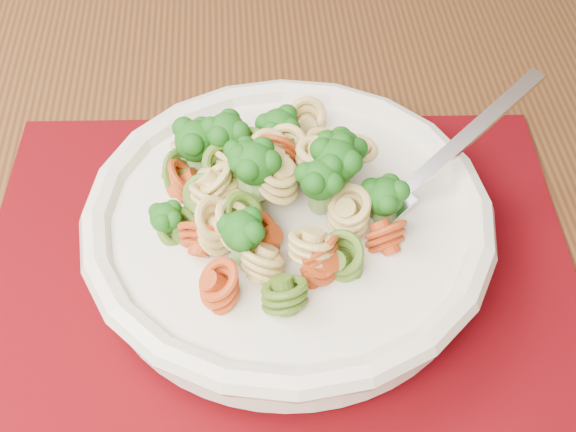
# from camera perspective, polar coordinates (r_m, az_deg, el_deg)

# --- Properties ---
(dining_table) EXTENTS (1.49, 1.21, 0.76)m
(dining_table) POSITION_cam_1_polar(r_m,az_deg,el_deg) (0.72, 2.04, -0.58)
(dining_table) COLOR #543617
(dining_table) RESTS_ON ground
(placemat) EXTENTS (0.47, 0.41, 0.00)m
(placemat) POSITION_cam_1_polar(r_m,az_deg,el_deg) (0.54, -0.68, -4.03)
(placemat) COLOR #51030C
(placemat) RESTS_ON dining_table
(pasta_bowl) EXTENTS (0.27, 0.27, 0.05)m
(pasta_bowl) POSITION_cam_1_polar(r_m,az_deg,el_deg) (0.52, -0.00, -0.70)
(pasta_bowl) COLOR white
(pasta_bowl) RESTS_ON placemat
(pasta_broccoli_heap) EXTENTS (0.23, 0.23, 0.06)m
(pasta_broccoli_heap) POSITION_cam_1_polar(r_m,az_deg,el_deg) (0.51, -0.00, 0.45)
(pasta_broccoli_heap) COLOR #DAB66C
(pasta_broccoli_heap) RESTS_ON pasta_bowl
(fork) EXTENTS (0.13, 0.16, 0.08)m
(fork) POSITION_cam_1_polar(r_m,az_deg,el_deg) (0.52, 7.39, 0.89)
(fork) COLOR silver
(fork) RESTS_ON pasta_bowl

